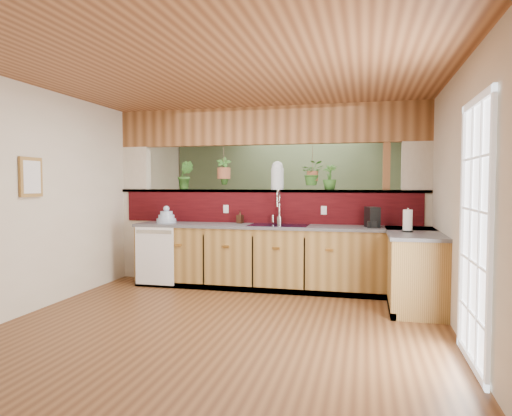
% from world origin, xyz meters
% --- Properties ---
extents(ground, '(4.60, 7.00, 0.01)m').
position_xyz_m(ground, '(0.00, 0.00, 0.00)').
color(ground, brown).
rests_on(ground, ground).
extents(ceiling, '(4.60, 7.00, 0.01)m').
position_xyz_m(ceiling, '(0.00, 0.00, 2.60)').
color(ceiling, brown).
rests_on(ceiling, ground).
extents(wall_back, '(4.60, 0.02, 2.60)m').
position_xyz_m(wall_back, '(0.00, 3.50, 1.30)').
color(wall_back, beige).
rests_on(wall_back, ground).
extents(wall_front, '(4.60, 0.02, 2.60)m').
position_xyz_m(wall_front, '(0.00, -3.50, 1.30)').
color(wall_front, beige).
rests_on(wall_front, ground).
extents(wall_left, '(0.02, 7.00, 2.60)m').
position_xyz_m(wall_left, '(-2.30, 0.00, 1.30)').
color(wall_left, beige).
rests_on(wall_left, ground).
extents(wall_right, '(0.02, 7.00, 2.60)m').
position_xyz_m(wall_right, '(2.30, 0.00, 1.30)').
color(wall_right, beige).
rests_on(wall_right, ground).
extents(pass_through_partition, '(4.60, 0.21, 2.60)m').
position_xyz_m(pass_through_partition, '(0.03, 1.35, 1.19)').
color(pass_through_partition, beige).
rests_on(pass_through_partition, ground).
extents(pass_through_ledge, '(4.60, 0.21, 0.04)m').
position_xyz_m(pass_through_ledge, '(0.00, 1.35, 1.37)').
color(pass_through_ledge, brown).
rests_on(pass_through_ledge, ground).
extents(header_beam, '(4.60, 0.15, 0.55)m').
position_xyz_m(header_beam, '(0.00, 1.35, 2.33)').
color(header_beam, brown).
rests_on(header_beam, ground).
extents(sage_backwall, '(4.55, 0.02, 2.55)m').
position_xyz_m(sage_backwall, '(0.00, 3.48, 1.30)').
color(sage_backwall, '#4F5F41').
rests_on(sage_backwall, ground).
extents(countertop, '(4.14, 1.52, 0.90)m').
position_xyz_m(countertop, '(0.84, 0.87, 0.45)').
color(countertop, olive).
rests_on(countertop, ground).
extents(dishwasher, '(0.58, 0.03, 0.82)m').
position_xyz_m(dishwasher, '(-1.48, 0.66, 0.46)').
color(dishwasher, white).
rests_on(dishwasher, ground).
extents(navy_sink, '(0.82, 0.50, 0.18)m').
position_xyz_m(navy_sink, '(0.25, 0.98, 0.82)').
color(navy_sink, black).
rests_on(navy_sink, countertop).
extents(french_door, '(0.06, 1.02, 2.16)m').
position_xyz_m(french_door, '(2.27, -1.30, 1.05)').
color(french_door, white).
rests_on(french_door, ground).
extents(framed_print, '(0.04, 0.35, 0.45)m').
position_xyz_m(framed_print, '(-2.27, -0.80, 1.55)').
color(framed_print, olive).
rests_on(framed_print, wall_left).
extents(faucet, '(0.22, 0.22, 0.50)m').
position_xyz_m(faucet, '(0.22, 1.13, 1.17)').
color(faucet, '#B7B7B2').
rests_on(faucet, countertop).
extents(dish_stack, '(0.29, 0.29, 0.25)m').
position_xyz_m(dish_stack, '(-1.44, 0.99, 0.98)').
color(dish_stack, '#A3B6D2').
rests_on(dish_stack, countertop).
extents(soap_dispenser, '(0.10, 0.10, 0.18)m').
position_xyz_m(soap_dispenser, '(-0.35, 1.15, 0.99)').
color(soap_dispenser, '#392115').
rests_on(soap_dispenser, countertop).
extents(coffee_maker, '(0.14, 0.24, 0.27)m').
position_xyz_m(coffee_maker, '(1.51, 0.94, 1.02)').
color(coffee_maker, black).
rests_on(coffee_maker, countertop).
extents(paper_towel, '(0.13, 0.13, 0.28)m').
position_xyz_m(paper_towel, '(1.92, 0.47, 1.03)').
color(paper_towel, black).
rests_on(paper_towel, countertop).
extents(glass_jar, '(0.19, 0.19, 0.42)m').
position_xyz_m(glass_jar, '(0.16, 1.35, 1.60)').
color(glass_jar, silver).
rests_on(glass_jar, pass_through_ledge).
extents(ledge_plant_left, '(0.27, 0.23, 0.43)m').
position_xyz_m(ledge_plant_left, '(-1.28, 1.35, 1.61)').
color(ledge_plant_left, '#2E6121').
rests_on(ledge_plant_left, pass_through_ledge).
extents(ledge_plant_right, '(0.25, 0.25, 0.36)m').
position_xyz_m(ledge_plant_right, '(0.92, 1.35, 1.57)').
color(ledge_plant_right, '#2E6121').
rests_on(ledge_plant_right, pass_through_ledge).
extents(hanging_plant_a, '(0.25, 0.20, 0.55)m').
position_xyz_m(hanging_plant_a, '(-0.66, 1.35, 1.81)').
color(hanging_plant_a, brown).
rests_on(hanging_plant_a, header_beam).
extents(hanging_plant_b, '(0.34, 0.31, 0.53)m').
position_xyz_m(hanging_plant_b, '(0.67, 1.35, 1.78)').
color(hanging_plant_b, brown).
rests_on(hanging_plant_b, header_beam).
extents(shelving_console, '(1.40, 0.73, 0.90)m').
position_xyz_m(shelving_console, '(-0.43, 3.25, 0.50)').
color(shelving_console, black).
rests_on(shelving_console, ground).
extents(shelf_plant_a, '(0.23, 0.17, 0.40)m').
position_xyz_m(shelf_plant_a, '(-0.92, 3.25, 1.15)').
color(shelf_plant_a, '#2E6121').
rests_on(shelf_plant_a, shelving_console).
extents(shelf_plant_b, '(0.31, 0.31, 0.43)m').
position_xyz_m(shelf_plant_b, '(-0.10, 3.25, 1.17)').
color(shelf_plant_b, '#2E6121').
rests_on(shelf_plant_b, shelving_console).
extents(floor_plant, '(0.89, 0.83, 0.80)m').
position_xyz_m(floor_plant, '(0.62, 2.16, 0.40)').
color(floor_plant, '#2E6121').
rests_on(floor_plant, ground).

